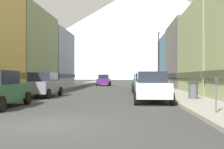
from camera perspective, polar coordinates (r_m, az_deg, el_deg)
The scene contains 19 objects.
ground_plane at distance 9.12m, azimuth -12.80°, elevation -9.88°, with size 400.00×400.00×0.00m, color #383838.
sidewalk_left at distance 44.53m, azimuth -7.82°, elevation -2.18°, with size 2.50×100.00×0.15m, color gray.
sidewalk_right at distance 43.81m, azimuth 8.44°, elevation -2.21°, with size 2.50×100.00×0.15m, color gray.
storefront_left_2 at distance 35.86m, azimuth -18.09°, elevation 4.50°, with size 6.62×12.14×9.38m.
storefront_left_3 at distance 47.59m, azimuth -12.89°, elevation 3.03°, with size 7.17×11.49×8.92m.
storefront_right_2 at distance 36.41m, azimuth 19.34°, elevation 3.33°, with size 10.12×10.14×7.94m.
storefront_right_3 at distance 46.86m, azimuth 15.28°, elevation 2.36°, with size 9.38×10.95×7.69m.
car_left_1 at distance 21.27m, azimuth -13.77°, elevation -1.98°, with size 2.07×4.40×1.78m.
car_right_0 at distance 16.59m, azimuth 7.96°, elevation -2.45°, with size 2.09×4.41×1.78m.
car_right_1 at distance 24.91m, azimuth 6.49°, elevation -1.74°, with size 2.15×4.44×1.78m.
car_right_2 at distance 33.02m, azimuth 5.77°, elevation -1.40°, with size 2.09×4.41×1.78m.
car_driving_0 at distance 45.38m, azimuth -1.66°, elevation -1.11°, with size 2.06×4.40×1.78m.
parking_meter_near at distance 11.32m, azimuth 20.11°, elevation -2.84°, with size 0.14×0.10×1.33m.
trash_bin_right at distance 17.82m, azimuth 15.96°, elevation -3.12°, with size 0.59×0.59×0.98m.
potted_plant_0 at distance 25.84m, azimuth -18.10°, elevation -2.61°, with size 0.52×0.52×0.71m.
pedestrian_0 at distance 31.37m, azimuth 10.37°, elevation -1.53°, with size 0.36×0.36×1.55m.
pedestrian_1 at distance 33.85m, azimuth 9.87°, elevation -1.45°, with size 0.36×0.36×1.54m.
streetlamp_right at distance 28.05m, azimuth 9.35°, elevation 4.73°, with size 0.36×0.36×5.86m.
mountain_backdrop at distance 272.75m, azimuth 7.28°, elevation 8.93°, with size 286.80×286.80×90.80m, color silver.
Camera 1 is at (2.53, -8.63, 1.51)m, focal length 45.63 mm.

